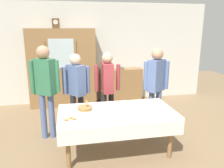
# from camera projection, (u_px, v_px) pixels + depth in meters

# --- Properties ---
(ground_plane) EXTENTS (12.00, 12.00, 0.00)m
(ground_plane) POSITION_uv_depth(u_px,v_px,m) (114.00, 145.00, 4.00)
(ground_plane) COLOR #846B4C
(ground_plane) RESTS_ON ground
(back_wall) EXTENTS (6.40, 0.10, 2.70)m
(back_wall) POSITION_uv_depth(u_px,v_px,m) (95.00, 53.00, 6.18)
(back_wall) COLOR silver
(back_wall) RESTS_ON ground
(dining_table) EXTENTS (1.88, 0.98, 0.73)m
(dining_table) POSITION_uv_depth(u_px,v_px,m) (117.00, 117.00, 3.61)
(dining_table) COLOR olive
(dining_table) RESTS_ON ground
(wall_cabinet) EXTENTS (1.71, 0.46, 2.02)m
(wall_cabinet) POSITION_uv_depth(u_px,v_px,m) (63.00, 68.00, 5.82)
(wall_cabinet) COLOR olive
(wall_cabinet) RESTS_ON ground
(mantel_clock) EXTENTS (0.18, 0.11, 0.24)m
(mantel_clock) POSITION_uv_depth(u_px,v_px,m) (56.00, 23.00, 5.52)
(mantel_clock) COLOR brown
(mantel_clock) RESTS_ON wall_cabinet
(bookshelf_low) EXTENTS (1.17, 0.35, 0.93)m
(bookshelf_low) POSITION_uv_depth(u_px,v_px,m) (121.00, 85.00, 6.30)
(bookshelf_low) COLOR olive
(bookshelf_low) RESTS_ON ground
(book_stack) EXTENTS (0.16, 0.23, 0.05)m
(book_stack) POSITION_uv_depth(u_px,v_px,m) (121.00, 68.00, 6.17)
(book_stack) COLOR #99332D
(book_stack) RESTS_ON bookshelf_low
(tea_cup_back_edge) EXTENTS (0.13, 0.13, 0.06)m
(tea_cup_back_edge) POSITION_uv_depth(u_px,v_px,m) (143.00, 115.00, 3.38)
(tea_cup_back_edge) COLOR white
(tea_cup_back_edge) RESTS_ON dining_table
(tea_cup_far_left) EXTENTS (0.13, 0.13, 0.06)m
(tea_cup_far_left) POSITION_uv_depth(u_px,v_px,m) (123.00, 106.00, 3.75)
(tea_cup_far_left) COLOR white
(tea_cup_far_left) RESTS_ON dining_table
(tea_cup_near_right) EXTENTS (0.13, 0.13, 0.06)m
(tea_cup_near_right) POSITION_uv_depth(u_px,v_px,m) (152.00, 101.00, 4.00)
(tea_cup_near_right) COLOR silver
(tea_cup_near_right) RESTS_ON dining_table
(bread_basket) EXTENTS (0.24, 0.24, 0.16)m
(bread_basket) POSITION_uv_depth(u_px,v_px,m) (85.00, 108.00, 3.65)
(bread_basket) COLOR #9E7542
(bread_basket) RESTS_ON dining_table
(pastry_plate) EXTENTS (0.28, 0.28, 0.05)m
(pastry_plate) POSITION_uv_depth(u_px,v_px,m) (70.00, 120.00, 3.22)
(pastry_plate) COLOR white
(pastry_plate) RESTS_ON dining_table
(spoon_mid_left) EXTENTS (0.12, 0.02, 0.01)m
(spoon_mid_left) POSITION_uv_depth(u_px,v_px,m) (123.00, 104.00, 3.93)
(spoon_mid_left) COLOR silver
(spoon_mid_left) RESTS_ON dining_table
(spoon_front_edge) EXTENTS (0.12, 0.02, 0.01)m
(spoon_front_edge) POSITION_uv_depth(u_px,v_px,m) (128.00, 115.00, 3.44)
(spoon_front_edge) COLOR silver
(spoon_front_edge) RESTS_ON dining_table
(person_by_cabinet) EXTENTS (0.52, 0.36, 1.58)m
(person_by_cabinet) POSITION_uv_depth(u_px,v_px,m) (107.00, 84.00, 4.46)
(person_by_cabinet) COLOR #232328
(person_by_cabinet) RESTS_ON ground
(person_behind_table_right) EXTENTS (0.52, 0.41, 1.57)m
(person_behind_table_right) POSITION_uv_depth(u_px,v_px,m) (76.00, 86.00, 4.28)
(person_behind_table_right) COLOR #232328
(person_behind_table_right) RESTS_ON ground
(person_near_right_end) EXTENTS (0.52, 0.36, 1.75)m
(person_near_right_end) POSITION_uv_depth(u_px,v_px,m) (45.00, 83.00, 4.02)
(person_near_right_end) COLOR slate
(person_near_right_end) RESTS_ON ground
(person_behind_table_left) EXTENTS (0.52, 0.37, 1.67)m
(person_behind_table_left) POSITION_uv_depth(u_px,v_px,m) (156.00, 81.00, 4.39)
(person_behind_table_left) COLOR slate
(person_behind_table_left) RESTS_ON ground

